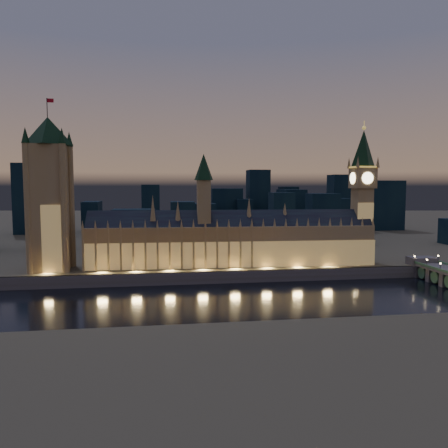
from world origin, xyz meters
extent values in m
plane|color=black|center=(0.00, 0.00, 0.00)|extent=(2000.00, 2000.00, 0.00)
cube|color=#4B4536|center=(0.00, 520.00, 4.00)|extent=(2000.00, 960.00, 8.00)
cube|color=#4A4743|center=(0.00, 41.00, 4.00)|extent=(2000.00, 2.50, 8.00)
cube|color=#9C7B47|center=(11.84, 62.00, 22.00)|extent=(200.60, 27.40, 28.00)
cube|color=tan|center=(11.84, 51.75, 17.00)|extent=(200.00, 0.50, 18.00)
cube|color=black|center=(11.84, 62.00, 39.00)|extent=(200.47, 23.67, 16.26)
cube|color=#9C7B47|center=(-8.16, 62.00, 52.00)|extent=(9.00, 9.00, 32.00)
cone|color=black|center=(-8.16, 62.00, 77.00)|extent=(13.00, 13.00, 18.00)
cube|color=#9C7B47|center=(-88.16, 51.40, 22.00)|extent=(1.20, 1.20, 28.00)
cone|color=#9C7B47|center=(-88.16, 52.00, 39.00)|extent=(2.00, 2.00, 6.00)
cube|color=#9C7B47|center=(-80.16, 51.40, 22.00)|extent=(1.20, 1.20, 28.00)
cone|color=#9C7B47|center=(-80.16, 52.00, 39.00)|extent=(2.00, 2.00, 6.00)
cube|color=#9C7B47|center=(-72.16, 51.40, 22.00)|extent=(1.20, 1.20, 28.00)
cone|color=#9C7B47|center=(-72.16, 52.00, 39.00)|extent=(2.00, 2.00, 6.00)
cube|color=#9C7B47|center=(-64.16, 51.40, 22.00)|extent=(1.20, 1.20, 28.00)
cone|color=#9C7B47|center=(-64.16, 52.00, 39.00)|extent=(2.00, 2.00, 6.00)
cube|color=#9C7B47|center=(-56.16, 51.40, 22.00)|extent=(1.20, 1.20, 28.00)
cone|color=#9C7B47|center=(-56.16, 52.00, 39.00)|extent=(2.00, 2.00, 6.00)
cube|color=#9C7B47|center=(-48.16, 51.40, 22.00)|extent=(1.20, 1.20, 28.00)
cone|color=#9C7B47|center=(-48.16, 52.00, 39.00)|extent=(2.00, 2.00, 6.00)
cube|color=#9C7B47|center=(-40.16, 51.40, 22.00)|extent=(1.20, 1.20, 28.00)
cone|color=#9C7B47|center=(-40.16, 52.00, 39.00)|extent=(2.00, 2.00, 6.00)
cube|color=#9C7B47|center=(-32.16, 51.40, 22.00)|extent=(1.20, 1.20, 28.00)
cone|color=#9C7B47|center=(-32.16, 52.00, 39.00)|extent=(2.00, 2.00, 6.00)
cube|color=#9C7B47|center=(-24.16, 51.40, 22.00)|extent=(1.20, 1.20, 28.00)
cone|color=#9C7B47|center=(-24.16, 52.00, 39.00)|extent=(2.00, 2.00, 6.00)
cube|color=#9C7B47|center=(-16.16, 51.40, 22.00)|extent=(1.20, 1.20, 28.00)
cone|color=#9C7B47|center=(-16.16, 52.00, 39.00)|extent=(2.00, 2.00, 6.00)
cube|color=#9C7B47|center=(-8.16, 51.40, 22.00)|extent=(1.20, 1.20, 28.00)
cone|color=#9C7B47|center=(-8.16, 52.00, 39.00)|extent=(2.00, 2.00, 6.00)
cube|color=#9C7B47|center=(-0.16, 51.40, 22.00)|extent=(1.20, 1.20, 28.00)
cone|color=#9C7B47|center=(-0.16, 52.00, 39.00)|extent=(2.00, 2.00, 6.00)
cube|color=#9C7B47|center=(7.84, 51.40, 22.00)|extent=(1.20, 1.20, 28.00)
cone|color=#9C7B47|center=(7.84, 52.00, 39.00)|extent=(2.00, 2.00, 6.00)
cube|color=#9C7B47|center=(15.84, 51.40, 22.00)|extent=(1.20, 1.20, 28.00)
cone|color=#9C7B47|center=(15.84, 52.00, 39.00)|extent=(2.00, 2.00, 6.00)
cube|color=#9C7B47|center=(23.84, 51.40, 22.00)|extent=(1.20, 1.20, 28.00)
cone|color=#9C7B47|center=(23.84, 52.00, 39.00)|extent=(2.00, 2.00, 6.00)
cube|color=#9C7B47|center=(31.84, 51.40, 22.00)|extent=(1.20, 1.20, 28.00)
cone|color=#9C7B47|center=(31.84, 52.00, 39.00)|extent=(2.00, 2.00, 6.00)
cube|color=#9C7B47|center=(39.84, 51.40, 22.00)|extent=(1.20, 1.20, 28.00)
cone|color=#9C7B47|center=(39.84, 52.00, 39.00)|extent=(2.00, 2.00, 6.00)
cube|color=#9C7B47|center=(47.84, 51.40, 22.00)|extent=(1.20, 1.20, 28.00)
cone|color=#9C7B47|center=(47.84, 52.00, 39.00)|extent=(2.00, 2.00, 6.00)
cube|color=#9C7B47|center=(55.84, 51.40, 22.00)|extent=(1.20, 1.20, 28.00)
cone|color=#9C7B47|center=(55.84, 52.00, 39.00)|extent=(2.00, 2.00, 6.00)
cube|color=#9C7B47|center=(63.84, 51.40, 22.00)|extent=(1.20, 1.20, 28.00)
cone|color=#9C7B47|center=(63.84, 52.00, 39.00)|extent=(2.00, 2.00, 6.00)
cube|color=#9C7B47|center=(71.84, 51.40, 22.00)|extent=(1.20, 1.20, 28.00)
cone|color=#9C7B47|center=(71.84, 52.00, 39.00)|extent=(2.00, 2.00, 6.00)
cube|color=#9C7B47|center=(79.84, 51.40, 22.00)|extent=(1.20, 1.20, 28.00)
cone|color=#9C7B47|center=(79.84, 52.00, 39.00)|extent=(2.00, 2.00, 6.00)
cube|color=#9C7B47|center=(87.84, 51.40, 22.00)|extent=(1.20, 1.20, 28.00)
cone|color=#9C7B47|center=(87.84, 52.00, 39.00)|extent=(2.00, 2.00, 6.00)
cube|color=#9C7B47|center=(95.84, 51.40, 22.00)|extent=(1.20, 1.20, 28.00)
cone|color=#9C7B47|center=(95.84, 52.00, 39.00)|extent=(2.00, 2.00, 6.00)
cube|color=#9C7B47|center=(103.84, 51.40, 22.00)|extent=(1.20, 1.20, 28.00)
cone|color=#9C7B47|center=(103.84, 52.00, 39.00)|extent=(2.00, 2.00, 6.00)
cube|color=#9C7B47|center=(111.84, 51.40, 22.00)|extent=(1.20, 1.20, 28.00)
cone|color=#9C7B47|center=(111.84, 52.00, 39.00)|extent=(2.00, 2.00, 6.00)
cone|color=#9C7B47|center=(-43.16, 62.00, 49.00)|extent=(4.40, 4.40, 18.00)
cone|color=#9C7B47|center=(-26.16, 62.00, 47.00)|extent=(4.40, 4.40, 14.00)
cone|color=#9C7B47|center=(23.84, 62.00, 48.00)|extent=(4.40, 4.40, 16.00)
cone|color=#9C7B47|center=(49.84, 62.00, 46.00)|extent=(4.40, 4.40, 12.00)
cube|color=#9C7B47|center=(-110.00, 62.00, 49.36)|extent=(24.26, 24.26, 82.72)
cube|color=tan|center=(-110.00, 50.80, 30.00)|extent=(22.00, 0.50, 44.00)
cone|color=black|center=(-110.00, 62.00, 99.72)|extent=(31.68, 31.68, 18.00)
cylinder|color=black|center=(-110.00, 62.00, 114.72)|extent=(0.50, 0.50, 12.00)
cube|color=#B30D1D|center=(-107.80, 62.00, 119.22)|extent=(4.00, 0.15, 2.50)
cylinder|color=#9C7B47|center=(-121.00, 51.00, 49.36)|extent=(4.40, 4.40, 82.72)
cone|color=black|center=(-121.00, 51.00, 95.72)|extent=(5.20, 5.20, 10.00)
cylinder|color=#9C7B47|center=(-121.00, 73.00, 49.36)|extent=(4.40, 4.40, 82.72)
cone|color=black|center=(-121.00, 73.00, 95.72)|extent=(5.20, 5.20, 10.00)
cylinder|color=#9C7B47|center=(-99.00, 51.00, 49.36)|extent=(4.40, 4.40, 82.72)
cone|color=black|center=(-99.00, 51.00, 95.72)|extent=(5.20, 5.20, 10.00)
cylinder|color=#9C7B47|center=(-99.00, 73.00, 49.36)|extent=(4.40, 4.40, 82.72)
cone|color=black|center=(-99.00, 73.00, 95.72)|extent=(5.20, 5.20, 10.00)
cube|color=#9C7B47|center=(108.00, 62.00, 35.14)|extent=(12.35, 12.35, 54.28)
cube|color=tan|center=(108.00, 55.80, 30.00)|extent=(12.00, 0.50, 44.00)
cube|color=#9C7B47|center=(108.00, 62.00, 69.63)|extent=(15.00, 15.00, 14.69)
cube|color=#F2C64C|center=(108.00, 62.00, 77.57)|extent=(15.75, 15.75, 1.20)
cone|color=black|center=(108.00, 62.00, 91.17)|extent=(18.00, 18.00, 26.00)
sphere|color=#F2C64C|center=(108.00, 62.00, 105.67)|extent=(2.80, 2.80, 2.80)
cylinder|color=#F2C64C|center=(108.00, 62.00, 108.17)|extent=(0.40, 0.40, 5.00)
cylinder|color=#FFF2BF|center=(108.00, 54.25, 69.63)|extent=(8.40, 0.50, 8.40)
cylinder|color=#FFF2BF|center=(108.00, 69.75, 69.63)|extent=(8.40, 0.50, 8.40)
cylinder|color=#FFF2BF|center=(100.25, 62.00, 69.63)|extent=(0.50, 8.40, 8.40)
cylinder|color=#FFF2BF|center=(115.75, 62.00, 69.63)|extent=(0.50, 8.40, 8.40)
cone|color=#9C7B47|center=(100.50, 54.50, 80.97)|extent=(2.60, 2.60, 8.00)
cone|color=#9C7B47|center=(100.50, 69.50, 80.97)|extent=(2.60, 2.60, 8.00)
cone|color=#9C7B47|center=(115.50, 54.50, 80.97)|extent=(2.60, 2.60, 8.00)
cone|color=#9C7B47|center=(115.50, 69.50, 80.97)|extent=(2.60, 2.60, 8.00)
cube|color=#4A4743|center=(146.32, 45.00, 8.75)|extent=(18.59, 12.00, 9.50)
cylinder|color=black|center=(137.43, 11.43, 12.70)|extent=(0.30, 0.30, 4.40)
sphere|color=#FFD88C|center=(137.43, 11.43, 15.00)|extent=(1.00, 1.00, 1.00)
cube|color=#4A4743|center=(146.32, 25.71, 4.35)|extent=(16.73, 4.00, 9.50)
cylinder|color=black|center=(137.43, 25.71, 12.70)|extent=(0.30, 0.30, 4.40)
sphere|color=#FFD88C|center=(137.43, 25.71, 15.00)|extent=(1.00, 1.00, 1.00)
cube|color=#4A4743|center=(146.32, 40.00, 4.35)|extent=(16.73, 4.00, 9.50)
cylinder|color=black|center=(137.43, 40.00, 12.70)|extent=(0.30, 0.30, 4.40)
sphere|color=#FFD88C|center=(137.43, 40.00, 15.00)|extent=(1.00, 1.00, 1.00)
cylinder|color=black|center=(155.22, 40.00, 12.70)|extent=(0.30, 0.30, 4.40)
sphere|color=#FFD88C|center=(155.22, 40.00, 15.00)|extent=(1.00, 1.00, 1.00)
cylinder|color=#386946|center=(146.32, 18.57, 4.70)|extent=(16.36, 8.00, 8.00)
cylinder|color=#386946|center=(146.32, 32.86, 4.70)|extent=(16.36, 8.00, 8.00)
cube|color=black|center=(61.79, 130.59, 19.82)|extent=(19.03, 19.80, 23.64)
cube|color=black|center=(246.06, 284.12, 39.42)|extent=(42.59, 22.95, 62.84)
cube|color=black|center=(69.68, 142.01, 33.07)|extent=(19.65, 20.18, 50.15)
cube|color=black|center=(61.61, 287.29, 27.98)|extent=(19.44, 30.73, 39.96)
cube|color=black|center=(42.03, 293.60, 34.49)|extent=(37.76, 19.44, 52.98)
cube|color=black|center=(-49.09, 249.55, 36.70)|extent=(18.99, 34.57, 57.39)
cube|color=black|center=(-18.68, 157.00, 28.94)|extent=(21.11, 25.14, 41.88)
cube|color=black|center=(-62.60, 168.67, 25.37)|extent=(38.19, 23.57, 34.75)
cube|color=black|center=(164.29, 282.97, 17.86)|extent=(43.78, 39.06, 19.71)
cube|color=black|center=(-122.76, 315.96, 26.49)|extent=(19.72, 40.72, 36.98)
cube|color=black|center=(3.43, 279.78, 25.72)|extent=(44.53, 36.65, 35.45)
cube|color=black|center=(-49.83, 299.85, 18.76)|extent=(40.45, 27.15, 21.51)
cube|color=black|center=(-133.83, 158.07, 25.86)|extent=(24.19, 23.03, 35.73)
cube|color=black|center=(110.03, 245.55, 33.99)|extent=(24.63, 41.01, 51.99)
cube|color=black|center=(-151.63, 260.53, 26.06)|extent=(18.33, 34.81, 36.11)
cube|color=black|center=(52.89, 174.58, 20.48)|extent=(44.15, 42.43, 24.96)
cube|color=black|center=(126.58, 189.31, 32.19)|extent=(30.39, 22.61, 48.38)
cube|color=black|center=(173.00, 259.49, 28.61)|extent=(28.33, 19.81, 41.22)
cube|color=black|center=(144.74, 170.48, 20.13)|extent=(24.83, 31.49, 24.26)
cube|color=black|center=(122.99, 301.59, 35.57)|extent=(19.19, 29.53, 55.13)
cube|color=black|center=(-193.93, 300.00, 49.23)|extent=(26.00, 26.00, 82.46)
cube|color=black|center=(83.02, 300.00, 46.02)|extent=(26.00, 26.00, 76.05)
cube|color=black|center=(191.44, 300.00, 43.23)|extent=(26.00, 26.00, 70.46)
camera|label=1|loc=(-36.77, -239.49, 63.86)|focal=35.00mm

